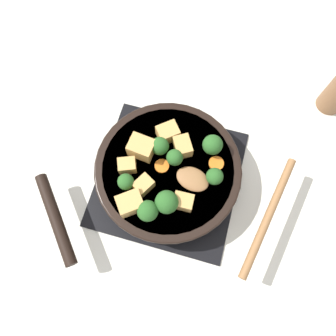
% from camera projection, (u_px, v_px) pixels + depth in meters
% --- Properties ---
extents(ground_plane, '(2.40, 2.40, 0.00)m').
position_uv_depth(ground_plane, '(168.00, 179.00, 0.74)').
color(ground_plane, silver).
extents(front_burner_grate, '(0.31, 0.31, 0.03)m').
position_uv_depth(front_burner_grate, '(168.00, 177.00, 0.73)').
color(front_burner_grate, black).
rests_on(front_burner_grate, ground_plane).
extents(skillet_pan, '(0.41, 0.39, 0.05)m').
position_uv_depth(skillet_pan, '(167.00, 172.00, 0.69)').
color(skillet_pan, black).
rests_on(skillet_pan, front_burner_grate).
extents(wooden_spoon, '(0.23, 0.25, 0.02)m').
position_uv_depth(wooden_spoon, '(237.00, 201.00, 0.64)').
color(wooden_spoon, olive).
rests_on(wooden_spoon, skillet_pan).
extents(tofu_cube_center_large, '(0.05, 0.05, 0.03)m').
position_uv_depth(tofu_cube_center_large, '(183.00, 147.00, 0.67)').
color(tofu_cube_center_large, tan).
rests_on(tofu_cube_center_large, skillet_pan).
extents(tofu_cube_near_handle, '(0.04, 0.04, 0.03)m').
position_uv_depth(tofu_cube_near_handle, '(127.00, 166.00, 0.66)').
color(tofu_cube_near_handle, tan).
rests_on(tofu_cube_near_handle, skillet_pan).
extents(tofu_cube_east_chunk, '(0.05, 0.05, 0.04)m').
position_uv_depth(tofu_cube_east_chunk, '(142.00, 148.00, 0.66)').
color(tofu_cube_east_chunk, tan).
rests_on(tofu_cube_east_chunk, skillet_pan).
extents(tofu_cube_west_chunk, '(0.05, 0.05, 0.03)m').
position_uv_depth(tofu_cube_west_chunk, '(168.00, 133.00, 0.67)').
color(tofu_cube_west_chunk, tan).
rests_on(tofu_cube_west_chunk, skillet_pan).
extents(tofu_cube_back_piece, '(0.04, 0.03, 0.03)m').
position_uv_depth(tofu_cube_back_piece, '(183.00, 202.00, 0.63)').
color(tofu_cube_back_piece, tan).
rests_on(tofu_cube_back_piece, skillet_pan).
extents(tofu_cube_front_piece, '(0.06, 0.06, 0.04)m').
position_uv_depth(tofu_cube_front_piece, '(130.00, 203.00, 0.63)').
color(tofu_cube_front_piece, tan).
rests_on(tofu_cube_front_piece, skillet_pan).
extents(tofu_cube_mid_small, '(0.04, 0.05, 0.03)m').
position_uv_depth(tofu_cube_mid_small, '(144.00, 185.00, 0.64)').
color(tofu_cube_mid_small, tan).
rests_on(tofu_cube_mid_small, skillet_pan).
extents(broccoli_floret_near_spoon, '(0.05, 0.05, 0.05)m').
position_uv_depth(broccoli_floret_near_spoon, '(167.00, 202.00, 0.62)').
color(broccoli_floret_near_spoon, '#709956').
rests_on(broccoli_floret_near_spoon, skillet_pan).
extents(broccoli_floret_center_top, '(0.04, 0.04, 0.05)m').
position_uv_depth(broccoli_floret_center_top, '(148.00, 211.00, 0.61)').
color(broccoli_floret_center_top, '#709956').
rests_on(broccoli_floret_center_top, skillet_pan).
extents(broccoli_floret_east_rim, '(0.04, 0.04, 0.05)m').
position_uv_depth(broccoli_floret_east_rim, '(213.00, 145.00, 0.66)').
color(broccoli_floret_east_rim, '#709956').
rests_on(broccoli_floret_east_rim, skillet_pan).
extents(broccoli_floret_west_rim, '(0.03, 0.03, 0.04)m').
position_uv_depth(broccoli_floret_west_rim, '(214.00, 179.00, 0.64)').
color(broccoli_floret_west_rim, '#709956').
rests_on(broccoli_floret_west_rim, skillet_pan).
extents(broccoli_floret_north_edge, '(0.03, 0.03, 0.04)m').
position_uv_depth(broccoli_floret_north_edge, '(175.00, 158.00, 0.65)').
color(broccoli_floret_north_edge, '#709956').
rests_on(broccoli_floret_north_edge, skillet_pan).
extents(broccoli_floret_south_cluster, '(0.03, 0.03, 0.04)m').
position_uv_depth(broccoli_floret_south_cluster, '(126.00, 182.00, 0.63)').
color(broccoli_floret_south_cluster, '#709956').
rests_on(broccoli_floret_south_cluster, skillet_pan).
extents(broccoli_floret_mid_floret, '(0.04, 0.04, 0.04)m').
position_uv_depth(broccoli_floret_mid_floret, '(160.00, 146.00, 0.66)').
color(broccoli_floret_mid_floret, '#709956').
rests_on(broccoli_floret_mid_floret, skillet_pan).
extents(carrot_slice_orange_thin, '(0.03, 0.03, 0.01)m').
position_uv_depth(carrot_slice_orange_thin, '(216.00, 163.00, 0.67)').
color(carrot_slice_orange_thin, orange).
rests_on(carrot_slice_orange_thin, skillet_pan).
extents(carrot_slice_near_center, '(0.02, 0.02, 0.01)m').
position_uv_depth(carrot_slice_near_center, '(135.00, 140.00, 0.69)').
color(carrot_slice_near_center, orange).
rests_on(carrot_slice_near_center, skillet_pan).
extents(carrot_slice_edge_slice, '(0.03, 0.03, 0.01)m').
position_uv_depth(carrot_slice_edge_slice, '(162.00, 165.00, 0.67)').
color(carrot_slice_edge_slice, orange).
rests_on(carrot_slice_edge_slice, skillet_pan).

